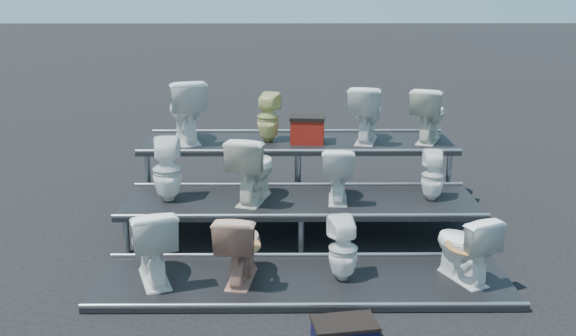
{
  "coord_description": "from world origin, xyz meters",
  "views": [
    {
      "loc": [
        -0.2,
        -7.24,
        2.98
      ],
      "look_at": [
        -0.14,
        0.1,
        0.83
      ],
      "focal_mm": 40.0,
      "sensor_mm": 36.0,
      "label": 1
    }
  ],
  "objects_px": {
    "toilet_9": "(268,117)",
    "toilet_7": "(433,176)",
    "toilet_5": "(253,168)",
    "toilet_11": "(429,114)",
    "toilet_2": "(343,249)",
    "toilet_1": "(240,246)",
    "toilet_6": "(338,173)",
    "toilet_8": "(186,110)",
    "step_stool": "(344,334)",
    "toilet_0": "(152,243)",
    "red_crate": "(307,131)",
    "toilet_3": "(464,246)",
    "toilet_10": "(366,113)",
    "toilet_4": "(167,170)"
  },
  "relations": [
    {
      "from": "toilet_2",
      "to": "toilet_1",
      "type": "bearing_deg",
      "value": -11.44
    },
    {
      "from": "toilet_6",
      "to": "toilet_2",
      "type": "bearing_deg",
      "value": 92.68
    },
    {
      "from": "toilet_5",
      "to": "toilet_2",
      "type": "bearing_deg",
      "value": 142.45
    },
    {
      "from": "toilet_9",
      "to": "toilet_7",
      "type": "bearing_deg",
      "value": 166.28
    },
    {
      "from": "toilet_4",
      "to": "toilet_11",
      "type": "bearing_deg",
      "value": -164.69
    },
    {
      "from": "toilet_6",
      "to": "toilet_8",
      "type": "bearing_deg",
      "value": -28.91
    },
    {
      "from": "toilet_6",
      "to": "step_stool",
      "type": "height_order",
      "value": "toilet_6"
    },
    {
      "from": "toilet_7",
      "to": "toilet_9",
      "type": "height_order",
      "value": "toilet_9"
    },
    {
      "from": "toilet_1",
      "to": "red_crate",
      "type": "xyz_separation_m",
      "value": [
        0.76,
        2.53,
        0.59
      ]
    },
    {
      "from": "toilet_2",
      "to": "toilet_7",
      "type": "bearing_deg",
      "value": -143.48
    },
    {
      "from": "toilet_1",
      "to": "toilet_6",
      "type": "height_order",
      "value": "toilet_6"
    },
    {
      "from": "toilet_1",
      "to": "toilet_6",
      "type": "bearing_deg",
      "value": -121.58
    },
    {
      "from": "toilet_0",
      "to": "toilet_5",
      "type": "height_order",
      "value": "toilet_5"
    },
    {
      "from": "toilet_1",
      "to": "toilet_6",
      "type": "distance_m",
      "value": 1.73
    },
    {
      "from": "toilet_5",
      "to": "red_crate",
      "type": "relative_size",
      "value": 1.79
    },
    {
      "from": "toilet_2",
      "to": "toilet_9",
      "type": "relative_size",
      "value": 0.98
    },
    {
      "from": "toilet_0",
      "to": "toilet_9",
      "type": "distance_m",
      "value": 2.92
    },
    {
      "from": "toilet_0",
      "to": "toilet_8",
      "type": "bearing_deg",
      "value": -109.67
    },
    {
      "from": "toilet_8",
      "to": "step_stool",
      "type": "relative_size",
      "value": 1.65
    },
    {
      "from": "red_crate",
      "to": "toilet_5",
      "type": "bearing_deg",
      "value": -114.07
    },
    {
      "from": "toilet_1",
      "to": "toilet_7",
      "type": "distance_m",
      "value": 2.58
    },
    {
      "from": "toilet_0",
      "to": "toilet_6",
      "type": "distance_m",
      "value": 2.38
    },
    {
      "from": "toilet_2",
      "to": "toilet_9",
      "type": "height_order",
      "value": "toilet_9"
    },
    {
      "from": "toilet_3",
      "to": "toilet_8",
      "type": "xyz_separation_m",
      "value": [
        -3.13,
        2.6,
        0.87
      ]
    },
    {
      "from": "toilet_11",
      "to": "toilet_4",
      "type": "bearing_deg",
      "value": 44.64
    },
    {
      "from": "toilet_2",
      "to": "toilet_6",
      "type": "relative_size",
      "value": 0.99
    },
    {
      "from": "toilet_0",
      "to": "toilet_9",
      "type": "relative_size",
      "value": 1.19
    },
    {
      "from": "toilet_5",
      "to": "toilet_8",
      "type": "height_order",
      "value": "toilet_8"
    },
    {
      "from": "toilet_0",
      "to": "toilet_4",
      "type": "height_order",
      "value": "toilet_4"
    },
    {
      "from": "toilet_10",
      "to": "toilet_11",
      "type": "xyz_separation_m",
      "value": [
        0.85,
        0.0,
        -0.02
      ]
    },
    {
      "from": "toilet_1",
      "to": "toilet_10",
      "type": "height_order",
      "value": "toilet_10"
    },
    {
      "from": "toilet_11",
      "to": "red_crate",
      "type": "relative_size",
      "value": 1.68
    },
    {
      "from": "toilet_3",
      "to": "toilet_7",
      "type": "height_order",
      "value": "toilet_7"
    },
    {
      "from": "toilet_1",
      "to": "toilet_9",
      "type": "relative_size",
      "value": 1.1
    },
    {
      "from": "red_crate",
      "to": "toilet_11",
      "type": "bearing_deg",
      "value": 7.51
    },
    {
      "from": "toilet_1",
      "to": "toilet_6",
      "type": "xyz_separation_m",
      "value": [
        1.08,
        1.3,
        0.37
      ]
    },
    {
      "from": "toilet_0",
      "to": "toilet_2",
      "type": "xyz_separation_m",
      "value": [
        1.92,
        0.0,
        -0.07
      ]
    },
    {
      "from": "toilet_0",
      "to": "toilet_3",
      "type": "xyz_separation_m",
      "value": [
        3.13,
        0.0,
        -0.04
      ]
    },
    {
      "from": "toilet_5",
      "to": "toilet_11",
      "type": "bearing_deg",
      "value": -134.87
    },
    {
      "from": "toilet_8",
      "to": "toilet_9",
      "type": "relative_size",
      "value": 1.29
    },
    {
      "from": "toilet_0",
      "to": "toilet_7",
      "type": "distance_m",
      "value": 3.37
    },
    {
      "from": "toilet_0",
      "to": "red_crate",
      "type": "relative_size",
      "value": 1.78
    },
    {
      "from": "toilet_2",
      "to": "toilet_6",
      "type": "xyz_separation_m",
      "value": [
        0.04,
        1.3,
        0.4
      ]
    },
    {
      "from": "toilet_2",
      "to": "toilet_10",
      "type": "height_order",
      "value": "toilet_10"
    },
    {
      "from": "toilet_5",
      "to": "toilet_7",
      "type": "relative_size",
      "value": 1.33
    },
    {
      "from": "toilet_2",
      "to": "toilet_7",
      "type": "relative_size",
      "value": 1.1
    },
    {
      "from": "toilet_3",
      "to": "toilet_8",
      "type": "bearing_deg",
      "value": -63.72
    },
    {
      "from": "step_stool",
      "to": "toilet_7",
      "type": "bearing_deg",
      "value": 53.3
    },
    {
      "from": "toilet_1",
      "to": "toilet_9",
      "type": "height_order",
      "value": "toilet_9"
    },
    {
      "from": "toilet_9",
      "to": "toilet_2",
      "type": "bearing_deg",
      "value": 126.8
    }
  ]
}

